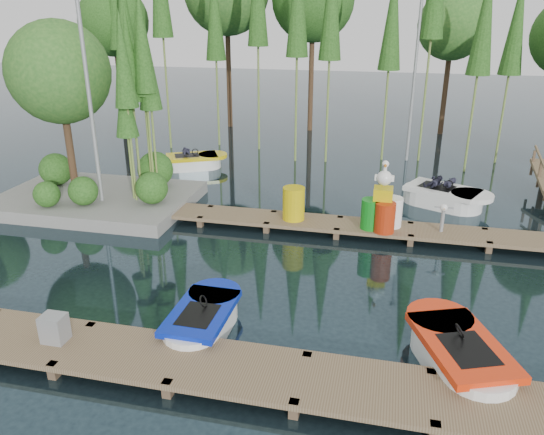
% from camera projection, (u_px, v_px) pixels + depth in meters
% --- Properties ---
extents(ground_plane, '(90.00, 90.00, 0.00)m').
position_uv_depth(ground_plane, '(249.00, 263.00, 13.55)').
color(ground_plane, '#1E3038').
extents(near_dock, '(18.00, 1.50, 0.50)m').
position_uv_depth(near_dock, '(182.00, 362.00, 9.39)').
color(near_dock, brown).
rests_on(near_dock, ground).
extents(far_dock, '(15.00, 1.20, 0.50)m').
position_uv_depth(far_dock, '(304.00, 222.00, 15.52)').
color(far_dock, brown).
rests_on(far_dock, ground).
extents(island, '(6.20, 4.20, 6.75)m').
position_uv_depth(island, '(82.00, 106.00, 16.67)').
color(island, gray).
rests_on(island, ground).
extents(tree_screen, '(34.42, 18.53, 10.31)m').
position_uv_depth(tree_screen, '(267.00, 7.00, 21.32)').
color(tree_screen, '#412C1C').
rests_on(tree_screen, ground).
extents(lamp_island, '(0.30, 0.30, 7.25)m').
position_uv_depth(lamp_island, '(86.00, 75.00, 15.39)').
color(lamp_island, gray).
rests_on(lamp_island, ground).
extents(lamp_rear, '(0.30, 0.30, 7.25)m').
position_uv_depth(lamp_rear, '(416.00, 57.00, 21.12)').
color(lamp_rear, gray).
rests_on(lamp_rear, ground).
extents(boat_blue, '(1.14, 2.46, 0.82)m').
position_uv_depth(boat_blue, '(203.00, 320.00, 10.62)').
color(boat_blue, white).
rests_on(boat_blue, ground).
extents(boat_red, '(2.17, 3.04, 0.94)m').
position_uv_depth(boat_red, '(459.00, 355.00, 9.51)').
color(boat_red, white).
rests_on(boat_red, ground).
extents(boat_yellow_far, '(2.85, 2.20, 1.30)m').
position_uv_depth(boat_yellow_far, '(193.00, 162.00, 21.46)').
color(boat_yellow_far, white).
rests_on(boat_yellow_far, ground).
extents(boat_white_far, '(3.18, 2.43, 1.37)m').
position_uv_depth(boat_white_far, '(444.00, 197.00, 17.36)').
color(boat_white_far, white).
rests_on(boat_white_far, ground).
extents(utility_cabinet, '(0.44, 0.37, 0.53)m').
position_uv_depth(utility_cabinet, '(54.00, 328.00, 9.78)').
color(utility_cabinet, gray).
rests_on(utility_cabinet, near_dock).
extents(yellow_barrel, '(0.65, 0.65, 0.97)m').
position_uv_depth(yellow_barrel, '(294.00, 203.00, 15.38)').
color(yellow_barrel, gold).
rests_on(yellow_barrel, far_dock).
extents(drum_cluster, '(1.13, 1.04, 1.96)m').
position_uv_depth(drum_cluster, '(383.00, 209.00, 14.68)').
color(drum_cluster, '#0E7E18').
rests_on(drum_cluster, far_dock).
extents(seagull_post, '(0.50, 0.27, 0.81)m').
position_uv_depth(seagull_post, '(443.00, 213.00, 14.49)').
color(seagull_post, gray).
rests_on(seagull_post, far_dock).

